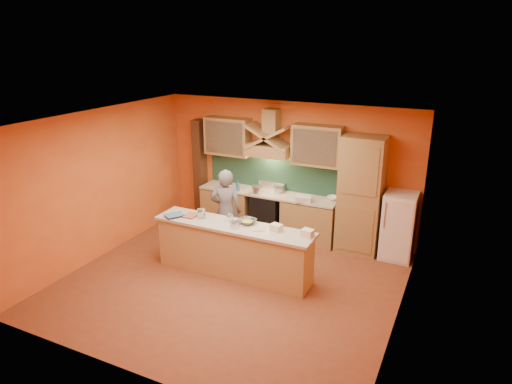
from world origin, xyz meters
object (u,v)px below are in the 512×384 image
at_px(kitchen_scale, 234,225).
at_px(mixing_bowl, 247,221).
at_px(stove, 268,213).
at_px(person, 226,211).
at_px(fridge, 399,226).

xyz_separation_m(kitchen_scale, mixing_bowl, (0.11, 0.27, -0.01)).
bearing_deg(stove, person, -107.75).
xyz_separation_m(fridge, mixing_bowl, (-2.31, -1.74, 0.33)).
xyz_separation_m(person, mixing_bowl, (0.76, -0.60, 0.15)).
bearing_deg(kitchen_scale, stove, 88.31).
distance_m(kitchen_scale, mixing_bowl, 0.29).
xyz_separation_m(stove, kitchen_scale, (0.28, -2.01, 0.54)).
height_order(fridge, mixing_bowl, fridge).
bearing_deg(kitchen_scale, mixing_bowl, 58.22).
bearing_deg(fridge, person, -159.53).
distance_m(fridge, person, 3.28).
bearing_deg(person, fridge, -177.04).
relative_size(stove, fridge, 0.69).
xyz_separation_m(stove, person, (-0.37, -1.14, 0.38)).
bearing_deg(fridge, kitchen_scale, -140.20).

